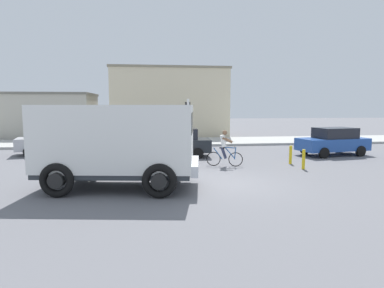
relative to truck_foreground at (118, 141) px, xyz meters
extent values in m
plane|color=slate|center=(3.64, 0.17, -1.67)|extent=(120.00, 120.00, 0.00)
cube|color=#ADADA8|center=(3.64, 13.74, -1.59)|extent=(80.00, 5.00, 0.16)
cube|color=white|center=(-0.03, 0.00, 0.13)|extent=(5.52, 3.27, 2.20)
cube|color=#2D3338|center=(-0.03, 0.00, -1.05)|extent=(5.41, 3.20, 0.16)
cube|color=silver|center=(2.64, -0.41, -0.87)|extent=(0.60, 2.38, 0.36)
cube|color=black|center=(2.49, -0.39, 0.63)|extent=(0.44, 2.12, 0.70)
torus|color=black|center=(1.76, 1.02, -1.12)|extent=(1.12, 0.41, 1.10)
cylinder|color=black|center=(1.76, 1.02, -1.12)|extent=(0.54, 0.37, 0.50)
torus|color=black|center=(1.37, -1.51, -1.12)|extent=(1.12, 0.41, 1.10)
cylinder|color=black|center=(1.37, -1.51, -1.12)|extent=(0.54, 0.37, 0.50)
torus|color=black|center=(-1.43, 1.52, -1.12)|extent=(1.12, 0.41, 1.10)
cylinder|color=black|center=(-1.43, 1.52, -1.12)|extent=(0.54, 0.37, 0.50)
torus|color=black|center=(-1.82, -1.01, -1.12)|extent=(1.12, 0.41, 1.10)
cylinder|color=black|center=(-1.82, -1.01, -1.12)|extent=(0.54, 0.37, 0.50)
torus|color=black|center=(5.11, 3.47, -1.33)|extent=(0.67, 0.22, 0.68)
torus|color=black|center=(4.10, 3.76, -1.33)|extent=(0.67, 0.22, 0.68)
cylinder|color=#1E4C8C|center=(4.78, 3.57, -0.76)|extent=(0.59, 0.20, 0.09)
cylinder|color=#1E4C8C|center=(4.84, 3.55, -1.01)|extent=(0.50, 0.18, 0.57)
cylinder|color=#1E4C8C|center=(4.30, 3.70, -1.06)|extent=(0.44, 0.16, 0.57)
cylinder|color=#1E4C8C|center=(5.09, 3.48, -1.03)|extent=(0.10, 0.07, 0.59)
cylinder|color=black|center=(5.07, 3.49, -0.72)|extent=(0.16, 0.49, 0.03)
cube|color=black|center=(4.49, 3.65, -0.79)|extent=(0.26, 0.18, 0.06)
cube|color=white|center=(4.54, 3.63, -0.46)|extent=(0.37, 0.39, 0.59)
sphere|color=brown|center=(4.61, 3.61, -0.06)|extent=(0.22, 0.22, 0.22)
cylinder|color=#2D334C|center=(4.60, 3.72, -1.02)|extent=(0.33, 0.20, 0.57)
cylinder|color=brown|center=(4.78, 3.73, -0.41)|extent=(0.50, 0.22, 0.29)
cylinder|color=#2D334C|center=(4.54, 3.53, -1.02)|extent=(0.33, 0.20, 0.57)
cylinder|color=brown|center=(4.69, 3.43, -0.41)|extent=(0.50, 0.22, 0.29)
cylinder|color=red|center=(2.97, 4.46, -1.47)|extent=(0.12, 0.12, 0.40)
cylinder|color=white|center=(2.97, 4.46, -1.07)|extent=(0.12, 0.12, 0.40)
cylinder|color=red|center=(2.97, 4.46, -0.67)|extent=(0.12, 0.12, 0.40)
cylinder|color=white|center=(2.97, 4.46, -0.27)|extent=(0.12, 0.12, 0.40)
cylinder|color=red|center=(2.97, 4.46, 0.13)|extent=(0.12, 0.12, 0.40)
cylinder|color=white|center=(2.97, 4.46, 0.53)|extent=(0.12, 0.12, 0.40)
cylinder|color=red|center=(2.97, 4.46, 0.93)|extent=(0.12, 0.12, 0.40)
cylinder|color=white|center=(2.97, 4.46, 1.33)|extent=(0.12, 0.12, 0.40)
cube|color=black|center=(2.97, 4.64, 1.08)|extent=(0.24, 0.20, 0.60)
sphere|color=red|center=(2.97, 4.76, 1.08)|extent=(0.14, 0.14, 0.14)
cube|color=#234C9E|center=(11.60, 6.24, -1.02)|extent=(4.23, 2.35, 0.70)
cube|color=black|center=(11.75, 6.27, -0.37)|extent=(2.41, 1.80, 0.60)
cylinder|color=black|center=(10.52, 5.20, -1.37)|extent=(0.62, 0.28, 0.60)
cylinder|color=black|center=(10.23, 6.87, -1.37)|extent=(0.62, 0.28, 0.60)
cylinder|color=black|center=(12.97, 5.62, -1.37)|extent=(0.62, 0.28, 0.60)
cylinder|color=black|center=(12.68, 7.29, -1.37)|extent=(0.62, 0.28, 0.60)
cube|color=#B7B7BC|center=(-4.59, 8.82, -1.02)|extent=(4.27, 2.49, 0.70)
cube|color=black|center=(-4.45, 8.85, -0.37)|extent=(2.45, 1.87, 0.60)
cylinder|color=black|center=(-5.63, 7.73, -1.37)|extent=(0.62, 0.30, 0.60)
cylinder|color=black|center=(-5.98, 9.39, -1.37)|extent=(0.62, 0.30, 0.60)
cylinder|color=black|center=(-3.21, 8.24, -1.37)|extent=(0.62, 0.30, 0.60)
cylinder|color=black|center=(-3.56, 9.90, -1.37)|extent=(0.62, 0.30, 0.60)
cube|color=#1E2328|center=(2.47, 6.85, -1.02)|extent=(4.07, 1.87, 0.70)
cube|color=black|center=(2.62, 6.84, -0.37)|extent=(2.26, 1.54, 0.60)
cylinder|color=black|center=(1.19, 6.05, -1.37)|extent=(0.61, 0.20, 0.60)
cylinder|color=black|center=(1.26, 7.75, -1.37)|extent=(0.61, 0.20, 0.60)
cylinder|color=black|center=(3.67, 5.94, -1.37)|extent=(0.61, 0.20, 0.60)
cylinder|color=black|center=(3.74, 7.64, -1.37)|extent=(0.61, 0.20, 0.60)
cylinder|color=#2D334C|center=(-0.58, 8.12, -1.24)|extent=(0.22, 0.22, 0.85)
cube|color=white|center=(-0.58, 8.12, -0.54)|extent=(0.34, 0.22, 0.56)
sphere|color=tan|center=(-0.58, 8.12, -0.15)|extent=(0.20, 0.20, 0.20)
cylinder|color=gold|center=(8.00, 2.42, -1.22)|extent=(0.14, 0.14, 0.90)
cylinder|color=gold|center=(8.00, 3.82, -1.22)|extent=(0.14, 0.14, 0.90)
cube|color=#B2AD9E|center=(-7.60, 19.91, 0.22)|extent=(7.10, 6.41, 3.78)
cube|color=slate|center=(-7.60, 19.91, 2.21)|extent=(7.24, 6.54, 0.20)
cube|color=beige|center=(2.94, 19.84, 1.35)|extent=(10.29, 6.29, 6.04)
cube|color=gray|center=(2.94, 19.84, 4.48)|extent=(10.50, 6.41, 0.20)
camera|label=1|loc=(1.09, -11.63, 1.22)|focal=31.02mm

